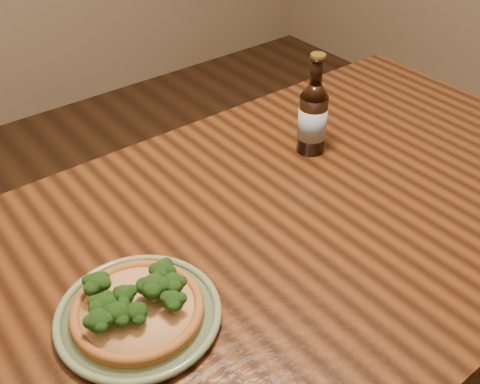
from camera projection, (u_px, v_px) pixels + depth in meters
table at (284, 254)px, 1.21m from camera, size 1.60×0.90×0.75m
plate at (139, 315)px, 0.94m from camera, size 0.28×0.28×0.02m
pizza at (137, 306)px, 0.93m from camera, size 0.22×0.22×0.07m
beer_bottle at (313, 117)px, 1.31m from camera, size 0.07×0.07×0.25m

